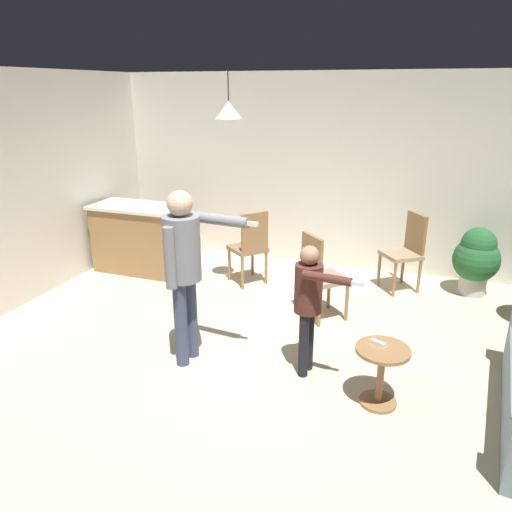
# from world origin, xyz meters

# --- Properties ---
(ground) EXTENTS (7.68, 7.68, 0.00)m
(ground) POSITION_xyz_m (0.00, 0.00, 0.00)
(ground) COLOR beige
(wall_back) EXTENTS (6.40, 0.10, 2.70)m
(wall_back) POSITION_xyz_m (0.00, 3.20, 1.35)
(wall_back) COLOR silver
(wall_back) RESTS_ON ground
(kitchen_counter) EXTENTS (1.26, 0.66, 0.95)m
(kitchen_counter) POSITION_xyz_m (-2.45, 1.99, 0.48)
(kitchen_counter) COLOR olive
(kitchen_counter) RESTS_ON ground
(side_table_by_couch) EXTENTS (0.44, 0.44, 0.52)m
(side_table_by_couch) POSITION_xyz_m (1.11, -0.02, 0.33)
(side_table_by_couch) COLOR olive
(side_table_by_couch) RESTS_ON ground
(person_adult) EXTENTS (0.84, 0.48, 1.66)m
(person_adult) POSITION_xyz_m (-0.69, 0.06, 1.03)
(person_adult) COLOR #384260
(person_adult) RESTS_ON ground
(person_child) EXTENTS (0.61, 0.40, 1.23)m
(person_child) POSITION_xyz_m (0.43, 0.23, 0.76)
(person_child) COLOR black
(person_child) RESTS_ON ground
(dining_chair_by_counter) EXTENTS (0.59, 0.59, 1.00)m
(dining_chair_by_counter) POSITION_xyz_m (1.13, 2.55, 0.55)
(dining_chair_by_counter) COLOR olive
(dining_chair_by_counter) RESTS_ON ground
(dining_chair_near_wall) EXTENTS (0.59, 0.59, 1.00)m
(dining_chair_near_wall) POSITION_xyz_m (-0.79, 2.04, 0.55)
(dining_chair_near_wall) COLOR olive
(dining_chair_near_wall) RESTS_ON ground
(dining_chair_centre_back) EXTENTS (0.59, 0.59, 1.00)m
(dining_chair_centre_back) POSITION_xyz_m (0.29, 1.35, 0.55)
(dining_chair_centre_back) COLOR olive
(dining_chair_centre_back) RESTS_ON ground
(potted_plant_by_wall) EXTENTS (0.57, 0.57, 0.87)m
(potted_plant_by_wall) POSITION_xyz_m (1.97, 2.69, 0.48)
(potted_plant_by_wall) COLOR #B7B2AD
(potted_plant_by_wall) RESTS_ON ground
(spare_remote_on_table) EXTENTS (0.13, 0.09, 0.04)m
(spare_remote_on_table) POSITION_xyz_m (1.06, 0.02, 0.54)
(spare_remote_on_table) COLOR white
(spare_remote_on_table) RESTS_ON side_table_by_couch
(ceiling_light_pendant) EXTENTS (0.32, 0.32, 0.55)m
(ceiling_light_pendant) POSITION_xyz_m (-0.92, 1.69, 2.25)
(ceiling_light_pendant) COLOR silver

